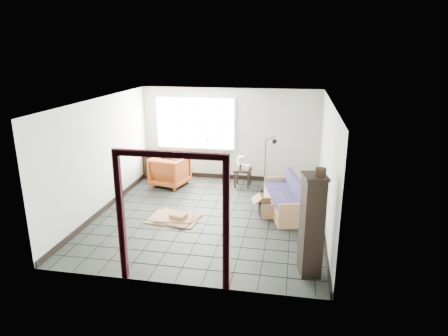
% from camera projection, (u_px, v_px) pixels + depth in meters
% --- Properties ---
extents(ground, '(5.50, 5.50, 0.00)m').
position_uv_depth(ground, '(210.00, 216.00, 9.04)').
color(ground, black).
rests_on(ground, ground).
extents(room_shell, '(5.02, 5.52, 2.61)m').
position_uv_depth(room_shell, '(209.00, 143.00, 8.58)').
color(room_shell, beige).
rests_on(room_shell, ground).
extents(window_panel, '(2.32, 0.08, 1.52)m').
position_uv_depth(window_panel, '(195.00, 123.00, 11.29)').
color(window_panel, silver).
rests_on(window_panel, ground).
extents(doorway_trim, '(1.80, 0.08, 2.20)m').
position_uv_depth(doorway_trim, '(171.00, 203.00, 6.10)').
color(doorway_trim, '#390D13').
rests_on(doorway_trim, ground).
extents(futon_sofa, '(1.13, 1.97, 0.82)m').
position_uv_depth(futon_sofa, '(288.00, 200.00, 9.19)').
color(futon_sofa, '#A6794B').
rests_on(futon_sofa, ground).
extents(armchair, '(1.04, 1.00, 0.90)m').
position_uv_depth(armchair, '(170.00, 170.00, 10.92)').
color(armchair, brown).
rests_on(armchair, ground).
extents(side_table, '(0.47, 0.47, 0.49)m').
position_uv_depth(side_table, '(243.00, 172.00, 10.86)').
color(side_table, black).
rests_on(side_table, ground).
extents(table_lamp, '(0.30, 0.30, 0.37)m').
position_uv_depth(table_lamp, '(241.00, 160.00, 10.71)').
color(table_lamp, black).
rests_on(table_lamp, side_table).
extents(projector, '(0.36, 0.31, 0.11)m').
position_uv_depth(projector, '(244.00, 167.00, 10.83)').
color(projector, silver).
rests_on(projector, side_table).
extents(floor_lamp, '(0.43, 0.27, 1.50)m').
position_uv_depth(floor_lamp, '(269.00, 163.00, 10.30)').
color(floor_lamp, black).
rests_on(floor_lamp, ground).
extents(console_shelf, '(0.97, 0.61, 0.71)m').
position_uv_depth(console_shelf, '(155.00, 166.00, 11.57)').
color(console_shelf, black).
rests_on(console_shelf, ground).
extents(tall_shelf, '(0.45, 0.54, 1.75)m').
position_uv_depth(tall_shelf, '(312.00, 225.00, 6.50)').
color(tall_shelf, black).
rests_on(tall_shelf, ground).
extents(pot, '(0.18, 0.18, 0.13)m').
position_uv_depth(pot, '(321.00, 172.00, 6.18)').
color(pot, black).
rests_on(pot, tall_shelf).
extents(open_box, '(0.93, 0.60, 0.48)m').
position_uv_depth(open_box, '(271.00, 208.00, 9.02)').
color(open_box, '#A26E4E').
rests_on(open_box, ground).
extents(cardboard_pile, '(1.17, 0.96, 0.16)m').
position_uv_depth(cardboard_pile, '(175.00, 218.00, 8.84)').
color(cardboard_pile, '#A26E4E').
rests_on(cardboard_pile, ground).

